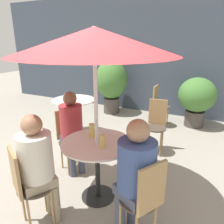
{
  "coord_description": "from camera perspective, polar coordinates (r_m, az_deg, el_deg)",
  "views": [
    {
      "loc": [
        1.4,
        -1.74,
        1.89
      ],
      "look_at": [
        0.24,
        0.64,
        1.01
      ],
      "focal_mm": 35.0,
      "sensor_mm": 36.0,
      "label": 1
    }
  ],
  "objects": [
    {
      "name": "bistro_chair_4",
      "position": [
        3.83,
        11.57,
        -2.34
      ],
      "size": [
        0.36,
        0.38,
        0.92
      ],
      "rotation": [
        0.0,
        0.0,
        0.11
      ],
      "color": "#42382D",
      "rests_on": "ground_plane"
    },
    {
      "name": "beer_glass_0",
      "position": [
        2.66,
        -5.28,
        -4.85
      ],
      "size": [
        0.07,
        0.07,
        0.17
      ],
      "color": "#DBC65B",
      "rests_on": "cafe_table_near"
    },
    {
      "name": "bistro_chair_0",
      "position": [
        3.32,
        -11.3,
        -5.67
      ],
      "size": [
        0.41,
        0.4,
        0.92
      ],
      "rotation": [
        0.0,
        0.0,
        1.06
      ],
      "color": "#42382D",
      "rests_on": "ground_plane"
    },
    {
      "name": "bistro_chair_2",
      "position": [
        2.11,
        8.62,
        -21.05
      ],
      "size": [
        0.41,
        0.4,
        0.92
      ],
      "rotation": [
        0.0,
        0.0,
        -2.08
      ],
      "color": "#42382D",
      "rests_on": "ground_plane"
    },
    {
      "name": "beer_glass_1",
      "position": [
        2.4,
        -2.48,
        -7.72
      ],
      "size": [
        0.06,
        0.06,
        0.15
      ],
      "color": "#DBC65B",
      "rests_on": "cafe_table_near"
    },
    {
      "name": "cafe_table_near",
      "position": [
        2.64,
        -3.9,
        -11.01
      ],
      "size": [
        0.84,
        0.84,
        0.76
      ],
      "color": "black",
      "rests_on": "ground_plane"
    },
    {
      "name": "bistro_chair_1",
      "position": [
        2.41,
        -21.71,
        -16.69
      ],
      "size": [
        0.4,
        0.41,
        0.92
      ],
      "rotation": [
        0.0,
        0.0,
        -3.65
      ],
      "color": "#42382D",
      "rests_on": "ground_plane"
    },
    {
      "name": "potted_plant_1",
      "position": [
        5.17,
        21.28,
        3.56
      ],
      "size": [
        0.81,
        0.81,
        1.11
      ],
      "color": "#47423D",
      "rests_on": "ground_plane"
    },
    {
      "name": "potted_plant_0",
      "position": [
        5.73,
        -0.14,
        7.85
      ],
      "size": [
        0.83,
        0.83,
        1.4
      ],
      "color": "#47423D",
      "rests_on": "ground_plane"
    },
    {
      "name": "ground_plane",
      "position": [
        2.93,
        -10.53,
        -22.09
      ],
      "size": [
        20.0,
        20.0,
        0.0
      ],
      "primitive_type": "plane",
      "color": "gray"
    },
    {
      "name": "storefront_wall",
      "position": [
        5.78,
        12.34,
        14.23
      ],
      "size": [
        10.0,
        0.06,
        3.0
      ],
      "color": "#3D4756",
      "rests_on": "ground_plane"
    },
    {
      "name": "seated_person_2",
      "position": [
        2.08,
        6.13,
        -15.08
      ],
      "size": [
        0.44,
        0.43,
        1.25
      ],
      "rotation": [
        0.0,
        0.0,
        4.2
      ],
      "color": "#42475B",
      "rests_on": "ground_plane"
    },
    {
      "name": "umbrella",
      "position": [
        2.29,
        -4.62,
        17.86
      ],
      "size": [
        1.73,
        1.73,
        2.01
      ],
      "color": "silver",
      "rests_on": "ground_plane"
    },
    {
      "name": "seated_person_0",
      "position": [
        3.13,
        -10.46,
        -3.51
      ],
      "size": [
        0.39,
        0.38,
        1.22
      ],
      "rotation": [
        0.0,
        0.0,
        1.06
      ],
      "color": "#42475B",
      "rests_on": "ground_plane"
    },
    {
      "name": "cafe_table_far",
      "position": [
        4.44,
        -9.92,
        1.29
      ],
      "size": [
        0.85,
        0.85,
        0.76
      ],
      "color": "black",
      "rests_on": "ground_plane"
    },
    {
      "name": "seated_person_1",
      "position": [
        2.34,
        -18.83,
        -12.19
      ],
      "size": [
        0.4,
        0.42,
        1.23
      ],
      "rotation": [
        0.0,
        0.0,
        2.63
      ],
      "color": "gray",
      "rests_on": "ground_plane"
    },
    {
      "name": "bistro_chair_3",
      "position": [
        5.0,
        12.03,
        2.57
      ],
      "size": [
        0.36,
        0.36,
        0.92
      ],
      "rotation": [
        0.0,
        0.0,
        1.55
      ],
      "color": "#42382D",
      "rests_on": "ground_plane"
    }
  ]
}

